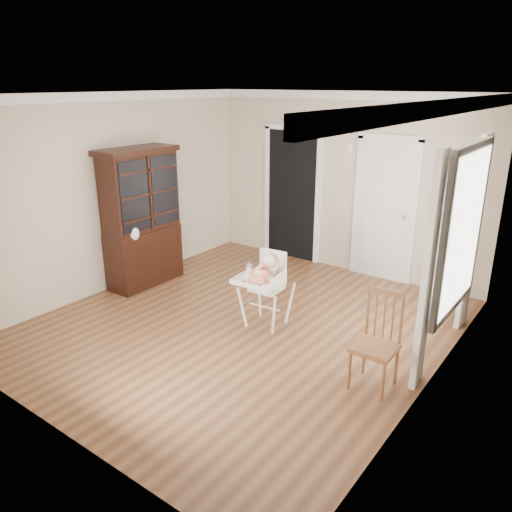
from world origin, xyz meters
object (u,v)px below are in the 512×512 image
Objects in this scene: high_chair at (266,281)px; sippy_cup at (249,269)px; dining_chair at (376,344)px; cake at (258,277)px; china_cabinet at (142,218)px.

high_chair reaches higher than sippy_cup.
dining_chair is (1.76, -0.30, -0.27)m from sippy_cup.
high_chair reaches higher than cake.
high_chair is 0.97× the size of dining_chair.
china_cabinet is 2.03× the size of dining_chair.
high_chair is 3.70× the size of cake.
high_chair is 5.37× the size of sippy_cup.
china_cabinet is 3.88m from dining_chair.
dining_chair reaches higher than cake.
china_cabinet is (-2.05, 0.17, 0.26)m from sippy_cup.
china_cabinet is at bearing 171.76° from dining_chair.
cake is 0.13× the size of china_cabinet.
dining_chair is (1.55, -0.20, -0.26)m from cake.
cake is at bearing -83.64° from high_chair.
sippy_cup is at bearing -4.83° from china_cabinet.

